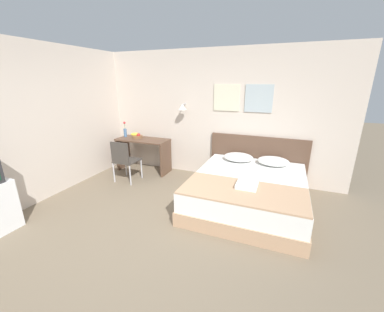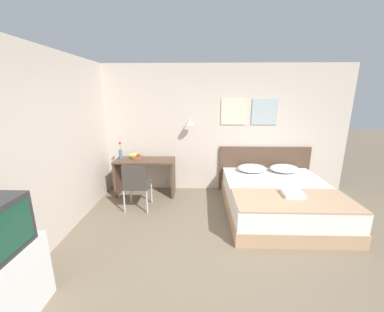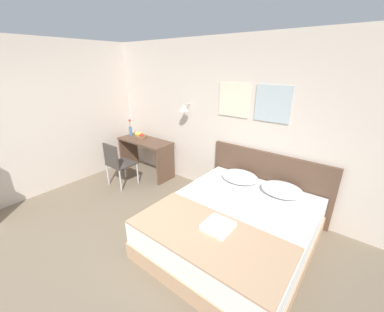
{
  "view_description": "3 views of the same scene",
  "coord_description": "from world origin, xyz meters",
  "px_view_note": "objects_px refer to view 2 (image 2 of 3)",
  "views": [
    {
      "loc": [
        1.5,
        -2.19,
        2.03
      ],
      "look_at": [
        -0.03,
        1.64,
        0.7
      ],
      "focal_mm": 22.0,
      "sensor_mm": 36.0,
      "label": 1
    },
    {
      "loc": [
        -0.37,
        -2.36,
        2.05
      ],
      "look_at": [
        -0.48,
        1.68,
        0.98
      ],
      "focal_mm": 22.0,
      "sensor_mm": 36.0,
      "label": 2
    },
    {
      "loc": [
        2.17,
        -0.82,
        2.24
      ],
      "look_at": [
        0.2,
        1.69,
        0.98
      ],
      "focal_mm": 22.0,
      "sensor_mm": 36.0,
      "label": 3
    }
  ],
  "objects_px": {
    "pillow_right": "(284,169)",
    "desk": "(145,170)",
    "desk_chair": "(136,184)",
    "bed": "(279,199)",
    "pillow_left": "(252,168)",
    "headboard": "(264,169)",
    "fruit_bowl": "(136,157)",
    "tv_stand": "(5,288)",
    "throw_blanket": "(294,200)",
    "folded_towel_near_foot": "(293,193)",
    "flower_vase": "(121,152)"
  },
  "relations": [
    {
      "from": "desk_chair",
      "to": "fruit_bowl",
      "type": "bearing_deg",
      "value": 103.05
    },
    {
      "from": "throw_blanket",
      "to": "fruit_bowl",
      "type": "height_order",
      "value": "fruit_bowl"
    },
    {
      "from": "bed",
      "to": "folded_towel_near_foot",
      "type": "bearing_deg",
      "value": -85.32
    },
    {
      "from": "folded_towel_near_foot",
      "to": "fruit_bowl",
      "type": "distance_m",
      "value": 3.01
    },
    {
      "from": "desk",
      "to": "fruit_bowl",
      "type": "height_order",
      "value": "fruit_bowl"
    },
    {
      "from": "throw_blanket",
      "to": "bed",
      "type": "bearing_deg",
      "value": 90.0
    },
    {
      "from": "pillow_right",
      "to": "tv_stand",
      "type": "xyz_separation_m",
      "value": [
        -3.48,
        -2.9,
        -0.23
      ]
    },
    {
      "from": "folded_towel_near_foot",
      "to": "desk",
      "type": "xyz_separation_m",
      "value": [
        -2.55,
        1.2,
        -0.04
      ]
    },
    {
      "from": "tv_stand",
      "to": "headboard",
      "type": "bearing_deg",
      "value": 45.47
    },
    {
      "from": "desk",
      "to": "fruit_bowl",
      "type": "distance_m",
      "value": 0.34
    },
    {
      "from": "headboard",
      "to": "desk_chair",
      "type": "bearing_deg",
      "value": -157.72
    },
    {
      "from": "headboard",
      "to": "fruit_bowl",
      "type": "distance_m",
      "value": 2.73
    },
    {
      "from": "desk_chair",
      "to": "flower_vase",
      "type": "distance_m",
      "value": 0.98
    },
    {
      "from": "pillow_left",
      "to": "folded_towel_near_foot",
      "type": "distance_m",
      "value": 1.26
    },
    {
      "from": "pillow_left",
      "to": "bed",
      "type": "bearing_deg",
      "value": -66.47
    },
    {
      "from": "desk_chair",
      "to": "bed",
      "type": "bearing_deg",
      "value": -0.66
    },
    {
      "from": "bed",
      "to": "desk_chair",
      "type": "xyz_separation_m",
      "value": [
        -2.52,
        0.03,
        0.26
      ]
    },
    {
      "from": "desk",
      "to": "flower_vase",
      "type": "relative_size",
      "value": 3.33
    },
    {
      "from": "throw_blanket",
      "to": "desk_chair",
      "type": "height_order",
      "value": "desk_chair"
    },
    {
      "from": "pillow_left",
      "to": "pillow_right",
      "type": "height_order",
      "value": "same"
    },
    {
      "from": "folded_towel_near_foot",
      "to": "desk",
      "type": "relative_size",
      "value": 0.25
    },
    {
      "from": "pillow_right",
      "to": "folded_towel_near_foot",
      "type": "bearing_deg",
      "value": -103.5
    },
    {
      "from": "pillow_left",
      "to": "throw_blanket",
      "type": "distance_m",
      "value": 1.39
    },
    {
      "from": "headboard",
      "to": "bed",
      "type": "bearing_deg",
      "value": -90.0
    },
    {
      "from": "desk_chair",
      "to": "pillow_right",
      "type": "bearing_deg",
      "value": 14.21
    },
    {
      "from": "tv_stand",
      "to": "desk_chair",
      "type": "bearing_deg",
      "value": 73.72
    },
    {
      "from": "pillow_right",
      "to": "desk",
      "type": "distance_m",
      "value": 2.84
    },
    {
      "from": "bed",
      "to": "pillow_left",
      "type": "distance_m",
      "value": 0.88
    },
    {
      "from": "throw_blanket",
      "to": "fruit_bowl",
      "type": "xyz_separation_m",
      "value": [
        -2.7,
        1.39,
        0.28
      ]
    },
    {
      "from": "headboard",
      "to": "pillow_left",
      "type": "relative_size",
      "value": 3.35
    },
    {
      "from": "bed",
      "to": "pillow_left",
      "type": "height_order",
      "value": "pillow_left"
    },
    {
      "from": "desk_chair",
      "to": "tv_stand",
      "type": "relative_size",
      "value": 1.21
    },
    {
      "from": "folded_towel_near_foot",
      "to": "tv_stand",
      "type": "xyz_separation_m",
      "value": [
        -3.19,
        -1.69,
        -0.21
      ]
    },
    {
      "from": "bed",
      "to": "desk_chair",
      "type": "bearing_deg",
      "value": 179.34
    },
    {
      "from": "headboard",
      "to": "pillow_right",
      "type": "bearing_deg",
      "value": -43.67
    },
    {
      "from": "bed",
      "to": "pillow_right",
      "type": "bearing_deg",
      "value": 66.47
    },
    {
      "from": "bed",
      "to": "tv_stand",
      "type": "distance_m",
      "value": 3.82
    },
    {
      "from": "throw_blanket",
      "to": "tv_stand",
      "type": "relative_size",
      "value": 2.41
    },
    {
      "from": "bed",
      "to": "fruit_bowl",
      "type": "bearing_deg",
      "value": 163.69
    },
    {
      "from": "bed",
      "to": "headboard",
      "type": "xyz_separation_m",
      "value": [
        0.0,
        1.06,
        0.23
      ]
    },
    {
      "from": "pillow_left",
      "to": "desk_chair",
      "type": "xyz_separation_m",
      "value": [
        -2.2,
        -0.72,
        -0.08
      ]
    },
    {
      "from": "bed",
      "to": "fruit_bowl",
      "type": "xyz_separation_m",
      "value": [
        -2.7,
        0.79,
        0.55
      ]
    },
    {
      "from": "fruit_bowl",
      "to": "desk",
      "type": "bearing_deg",
      "value": -14.64
    },
    {
      "from": "desk",
      "to": "flower_vase",
      "type": "xyz_separation_m",
      "value": [
        -0.5,
        0.04,
        0.37
      ]
    },
    {
      "from": "pillow_right",
      "to": "desk",
      "type": "bearing_deg",
      "value": -179.82
    },
    {
      "from": "headboard",
      "to": "flower_vase",
      "type": "xyz_separation_m",
      "value": [
        -3.01,
        -0.28,
        0.41
      ]
    },
    {
      "from": "bed",
      "to": "folded_towel_near_foot",
      "type": "distance_m",
      "value": 0.56
    },
    {
      "from": "bed",
      "to": "pillow_right",
      "type": "distance_m",
      "value": 0.88
    },
    {
      "from": "flower_vase",
      "to": "tv_stand",
      "type": "height_order",
      "value": "flower_vase"
    },
    {
      "from": "pillow_left",
      "to": "desk",
      "type": "height_order",
      "value": "desk"
    }
  ]
}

